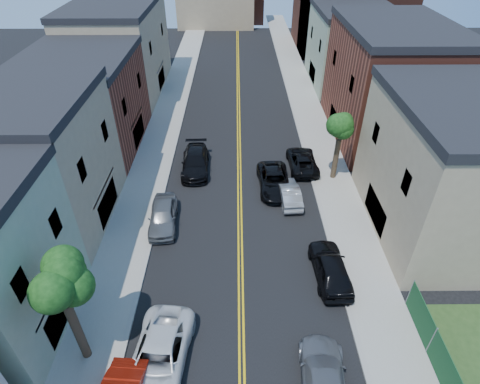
{
  "coord_description": "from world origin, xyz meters",
  "views": [
    {
      "loc": [
        -0.18,
        2.95,
        18.63
      ],
      "look_at": [
        0.01,
        25.38,
        2.0
      ],
      "focal_mm": 29.02,
      "sensor_mm": 36.0,
      "label": 1
    }
  ],
  "objects_px": {
    "white_pickup": "(159,357)",
    "grey_car_left": "(163,216)",
    "black_suv_lane": "(274,181)",
    "grey_car_right": "(324,381)",
    "black_car_right": "(331,267)",
    "silver_car_right": "(289,193)",
    "black_car_left": "(195,162)",
    "dark_car_right_far": "(302,160)"
  },
  "relations": [
    {
      "from": "white_pickup",
      "to": "grey_car_left",
      "type": "height_order",
      "value": "grey_car_left"
    },
    {
      "from": "white_pickup",
      "to": "black_suv_lane",
      "type": "bearing_deg",
      "value": 71.68
    },
    {
      "from": "grey_car_right",
      "to": "white_pickup",
      "type": "bearing_deg",
      "value": -3.77
    },
    {
      "from": "black_car_right",
      "to": "black_suv_lane",
      "type": "height_order",
      "value": "black_car_right"
    },
    {
      "from": "grey_car_right",
      "to": "silver_car_right",
      "type": "height_order",
      "value": "grey_car_right"
    },
    {
      "from": "grey_car_right",
      "to": "silver_car_right",
      "type": "distance_m",
      "value": 14.8
    },
    {
      "from": "white_pickup",
      "to": "black_car_left",
      "type": "distance_m",
      "value": 18.01
    },
    {
      "from": "grey_car_right",
      "to": "black_car_right",
      "type": "relative_size",
      "value": 1.07
    },
    {
      "from": "black_car_right",
      "to": "silver_car_right",
      "type": "distance_m",
      "value": 7.97
    },
    {
      "from": "black_car_left",
      "to": "grey_car_right",
      "type": "height_order",
      "value": "black_car_left"
    },
    {
      "from": "dark_car_right_far",
      "to": "grey_car_left",
      "type": "bearing_deg",
      "value": 32.78
    },
    {
      "from": "black_car_left",
      "to": "black_suv_lane",
      "type": "relative_size",
      "value": 1.04
    },
    {
      "from": "black_car_left",
      "to": "black_car_right",
      "type": "relative_size",
      "value": 1.13
    },
    {
      "from": "white_pickup",
      "to": "grey_car_left",
      "type": "bearing_deg",
      "value": 103.59
    },
    {
      "from": "grey_car_left",
      "to": "dark_car_right_far",
      "type": "xyz_separation_m",
      "value": [
        11.0,
        7.5,
        -0.11
      ]
    },
    {
      "from": "grey_car_left",
      "to": "black_car_left",
      "type": "distance_m",
      "value": 7.4
    },
    {
      "from": "grey_car_left",
      "to": "black_car_right",
      "type": "distance_m",
      "value": 12.1
    },
    {
      "from": "white_pickup",
      "to": "black_car_right",
      "type": "distance_m",
      "value": 11.18
    },
    {
      "from": "silver_car_right",
      "to": "dark_car_right_far",
      "type": "bearing_deg",
      "value": -113.67
    },
    {
      "from": "silver_car_right",
      "to": "black_suv_lane",
      "type": "height_order",
      "value": "black_suv_lane"
    },
    {
      "from": "black_car_left",
      "to": "grey_car_right",
      "type": "xyz_separation_m",
      "value": [
        7.6,
        -19.25,
        -0.04
      ]
    },
    {
      "from": "black_car_left",
      "to": "dark_car_right_far",
      "type": "relative_size",
      "value": 1.1
    },
    {
      "from": "black_car_right",
      "to": "silver_car_right",
      "type": "bearing_deg",
      "value": -80.42
    },
    {
      "from": "grey_car_left",
      "to": "dark_car_right_far",
      "type": "bearing_deg",
      "value": 30.47
    },
    {
      "from": "silver_car_right",
      "to": "black_suv_lane",
      "type": "relative_size",
      "value": 0.78
    },
    {
      "from": "grey_car_right",
      "to": "grey_car_left",
      "type": "bearing_deg",
      "value": -47.14
    },
    {
      "from": "grey_car_left",
      "to": "dark_car_right_far",
      "type": "distance_m",
      "value": 13.31
    },
    {
      "from": "black_car_left",
      "to": "black_suv_lane",
      "type": "height_order",
      "value": "black_car_left"
    },
    {
      "from": "black_car_left",
      "to": "black_car_right",
      "type": "bearing_deg",
      "value": -54.95
    },
    {
      "from": "white_pickup",
      "to": "black_suv_lane",
      "type": "xyz_separation_m",
      "value": [
        6.88,
        15.17,
        -0.06
      ]
    },
    {
      "from": "black_suv_lane",
      "to": "grey_car_right",
      "type": "bearing_deg",
      "value": -89.17
    },
    {
      "from": "silver_car_right",
      "to": "black_suv_lane",
      "type": "distance_m",
      "value": 1.91
    },
    {
      "from": "white_pickup",
      "to": "black_suv_lane",
      "type": "relative_size",
      "value": 1.08
    },
    {
      "from": "black_car_left",
      "to": "silver_car_right",
      "type": "height_order",
      "value": "black_car_left"
    },
    {
      "from": "black_car_left",
      "to": "black_suv_lane",
      "type": "distance_m",
      "value": 7.19
    },
    {
      "from": "grey_car_right",
      "to": "dark_car_right_far",
      "type": "distance_m",
      "value": 19.62
    },
    {
      "from": "dark_car_right_far",
      "to": "black_suv_lane",
      "type": "relative_size",
      "value": 0.95
    },
    {
      "from": "grey_car_left",
      "to": "black_car_left",
      "type": "height_order",
      "value": "grey_car_left"
    },
    {
      "from": "white_pickup",
      "to": "grey_car_left",
      "type": "relative_size",
      "value": 1.22
    },
    {
      "from": "silver_car_right",
      "to": "dark_car_right_far",
      "type": "relative_size",
      "value": 0.83
    },
    {
      "from": "black_car_right",
      "to": "black_suv_lane",
      "type": "bearing_deg",
      "value": -76.56
    },
    {
      "from": "black_car_left",
      "to": "grey_car_left",
      "type": "bearing_deg",
      "value": -105.44
    }
  ]
}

